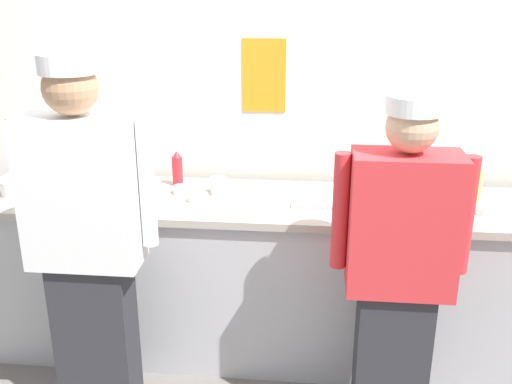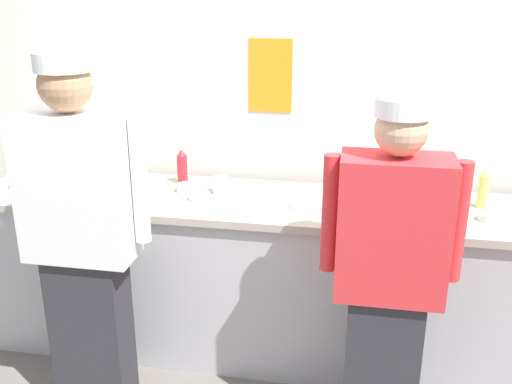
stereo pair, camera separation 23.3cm
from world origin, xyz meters
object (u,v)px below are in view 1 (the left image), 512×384
(sheet_tray, at_px, (336,199))
(ramekin_red_sauce, at_px, (198,198))
(mixing_bowl_steel, at_px, (420,192))
(ramekin_orange_sauce, at_px, (485,210))
(plate_stack_rear, at_px, (19,187))
(squeeze_bottle_primary, at_px, (477,183))
(squeeze_bottle_secondary, at_px, (177,169))
(plate_stack_front, at_px, (123,185))
(chef_near_left, at_px, (87,241))
(ramekin_green_sauce, at_px, (182,189))
(deli_cup, at_px, (219,186))
(chef_center, at_px, (399,270))
(ramekin_yellow_sauce, at_px, (44,197))

(sheet_tray, xyz_separation_m, ramekin_red_sauce, (-0.72, -0.07, 0.01))
(mixing_bowl_steel, height_order, ramekin_orange_sauce, mixing_bowl_steel)
(plate_stack_rear, distance_m, squeeze_bottle_primary, 2.45)
(squeeze_bottle_secondary, height_order, ramekin_red_sauce, squeeze_bottle_secondary)
(plate_stack_front, relative_size, plate_stack_rear, 1.08)
(chef_near_left, distance_m, ramekin_green_sauce, 0.74)
(sheet_tray, bearing_deg, deli_cup, 175.95)
(mixing_bowl_steel, bearing_deg, ramekin_red_sauce, -174.95)
(plate_stack_front, distance_m, ramekin_green_sauce, 0.33)
(chef_center, distance_m, squeeze_bottle_secondary, 1.39)
(plate_stack_front, distance_m, deli_cup, 0.53)
(mixing_bowl_steel, xyz_separation_m, deli_cup, (-1.07, 0.02, -0.01))
(plate_stack_front, bearing_deg, deli_cup, 1.13)
(chef_near_left, bearing_deg, mixing_bowl_steel, 23.54)
(chef_near_left, height_order, deli_cup, chef_near_left)
(ramekin_green_sauce, bearing_deg, plate_stack_rear, -173.87)
(sheet_tray, xyz_separation_m, ramekin_green_sauce, (-0.84, 0.04, 0.01))
(chef_near_left, height_order, sheet_tray, chef_near_left)
(ramekin_red_sauce, distance_m, deli_cup, 0.15)
(chef_center, bearing_deg, plate_stack_front, 155.04)
(chef_center, distance_m, deli_cup, 1.11)
(squeeze_bottle_secondary, xyz_separation_m, ramekin_green_sauce, (0.05, -0.13, -0.07))
(chef_near_left, xyz_separation_m, chef_center, (1.36, 0.02, -0.08))
(chef_near_left, xyz_separation_m, ramekin_green_sauce, (0.28, 0.68, 0.01))
(plate_stack_rear, bearing_deg, ramekin_red_sauce, -0.93)
(squeeze_bottle_primary, bearing_deg, plate_stack_rear, -176.77)
(sheet_tray, distance_m, deli_cup, 0.64)
(plate_stack_front, distance_m, ramekin_yellow_sauce, 0.41)
(sheet_tray, bearing_deg, mixing_bowl_steel, 3.73)
(plate_stack_front, relative_size, squeeze_bottle_secondary, 1.01)
(plate_stack_rear, height_order, sheet_tray, plate_stack_rear)
(ramekin_green_sauce, height_order, ramekin_orange_sauce, ramekin_green_sauce)
(ramekin_red_sauce, relative_size, ramekin_yellow_sauce, 1.09)
(sheet_tray, xyz_separation_m, deli_cup, (-0.63, 0.04, 0.04))
(sheet_tray, height_order, squeeze_bottle_primary, squeeze_bottle_primary)
(mixing_bowl_steel, height_order, ramekin_green_sauce, mixing_bowl_steel)
(plate_stack_front, bearing_deg, squeeze_bottle_secondary, 25.46)
(plate_stack_rear, distance_m, ramekin_red_sauce, 0.99)
(chef_near_left, bearing_deg, plate_stack_rear, 135.74)
(plate_stack_front, bearing_deg, ramekin_orange_sauce, -4.14)
(squeeze_bottle_primary, relative_size, ramekin_orange_sauce, 2.33)
(chef_near_left, distance_m, ramekin_orange_sauce, 1.92)
(ramekin_green_sauce, bearing_deg, ramekin_yellow_sauce, -165.62)
(plate_stack_front, xyz_separation_m, ramekin_red_sauce, (0.44, -0.11, -0.01))
(plate_stack_rear, bearing_deg, squeeze_bottle_secondary, 15.15)
(squeeze_bottle_primary, bearing_deg, chef_center, -124.20)
(plate_stack_rear, relative_size, ramekin_red_sauce, 1.80)
(mixing_bowl_steel, xyz_separation_m, ramekin_red_sauce, (-1.16, -0.10, -0.04))
(chef_near_left, bearing_deg, chef_center, 0.89)
(ramekin_green_sauce, relative_size, ramekin_red_sauce, 0.87)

